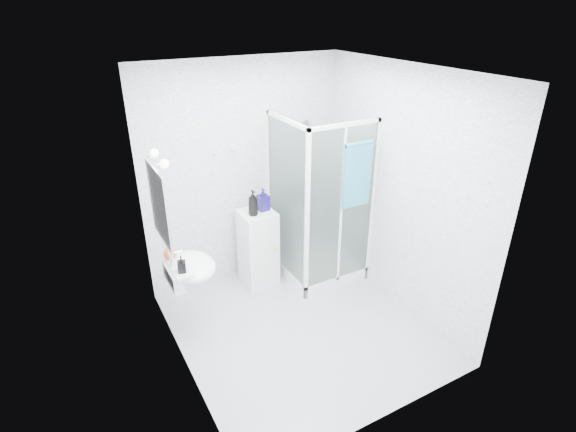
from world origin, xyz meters
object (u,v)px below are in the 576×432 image
hand_towel (357,173)px  soap_dispenser_orange (170,251)px  storage_cabinet (258,248)px  shampoo_bottle_a (253,203)px  shower_enclosure (316,244)px  soap_dispenser_black (181,264)px  wall_basin (189,268)px  shampoo_bottle_b (263,199)px

hand_towel → soap_dispenser_orange: (-2.01, 0.24, -0.51)m
hand_towel → soap_dispenser_orange: bearing=173.2°
storage_cabinet → shampoo_bottle_a: bearing=-143.0°
shower_enclosure → soap_dispenser_black: bearing=-165.3°
hand_towel → soap_dispenser_orange: size_ratio=4.55×
soap_dispenser_orange → wall_basin: bearing=-51.4°
wall_basin → storage_cabinet: (0.99, 0.55, -0.33)m
storage_cabinet → shampoo_bottle_b: size_ratio=3.53×
shampoo_bottle_a → soap_dispenser_orange: bearing=-161.7°
shower_enclosure → storage_cabinet: shower_enclosure is taller
storage_cabinet → soap_dispenser_black: soap_dispenser_black is taller
shampoo_bottle_a → soap_dispenser_black: bearing=-147.8°
shampoo_bottle_b → soap_dispenser_black: (-1.18, -0.71, -0.12)m
hand_towel → storage_cabinet: bearing=144.4°
shampoo_bottle_b → soap_dispenser_orange: size_ratio=1.66×
wall_basin → shampoo_bottle_b: shampoo_bottle_b is taller
shower_enclosure → hand_towel: shower_enclosure is taller
shower_enclosure → wall_basin: 1.72m
shower_enclosure → storage_cabinet: 0.70m
shower_enclosure → hand_towel: bearing=-59.9°
soap_dispenser_orange → hand_towel: bearing=-6.8°
hand_towel → shampoo_bottle_b: hand_towel is taller
soap_dispenser_orange → soap_dispenser_black: size_ratio=0.98×
soap_dispenser_orange → soap_dispenser_black: bearing=-85.0°
storage_cabinet → soap_dispenser_black: (-1.09, -0.70, 0.48)m
shampoo_bottle_b → storage_cabinet: bearing=-169.1°
shower_enclosure → shampoo_bottle_b: size_ratio=7.55×
storage_cabinet → shampoo_bottle_b: 0.61m
wall_basin → soap_dispenser_black: (-0.10, -0.14, 0.15)m
soap_dispenser_black → soap_dispenser_orange: bearing=95.0°
shower_enclosure → shampoo_bottle_a: (-0.73, 0.19, 0.64)m
wall_basin → storage_cabinet: wall_basin is taller
wall_basin → storage_cabinet: bearing=29.2°
shower_enclosure → hand_towel: 1.11m
shower_enclosure → storage_cabinet: bearing=160.1°
hand_towel → soap_dispenser_black: hand_towel is taller
storage_cabinet → shampoo_bottle_b: bearing=10.5°
storage_cabinet → wall_basin: bearing=-151.2°
shampoo_bottle_a → storage_cabinet: bearing=37.4°
storage_cabinet → shampoo_bottle_b: shampoo_bottle_b is taller
hand_towel → shampoo_bottle_a: hand_towel is taller
shower_enclosure → hand_towel: (0.23, -0.40, 1.01)m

